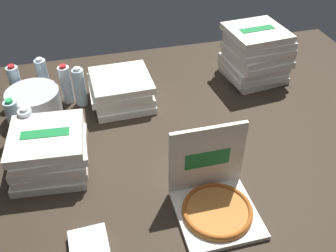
% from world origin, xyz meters
% --- Properties ---
extents(ground_plane, '(3.20, 2.40, 0.02)m').
position_xyz_m(ground_plane, '(0.00, 0.00, -0.01)').
color(ground_plane, '#2D2319').
extents(open_pizza_box, '(0.34, 0.35, 0.37)m').
position_xyz_m(open_pizza_box, '(0.13, -0.35, 0.07)').
color(open_pizza_box, silver).
rests_on(open_pizza_box, ground_plane).
extents(pizza_stack_right_near, '(0.40, 0.39, 0.34)m').
position_xyz_m(pizza_stack_right_near, '(0.76, 0.64, 0.17)').
color(pizza_stack_right_near, silver).
rests_on(pizza_stack_right_near, ground_plane).
extents(pizza_stack_center_far, '(0.39, 0.39, 0.22)m').
position_xyz_m(pizza_stack_center_far, '(-0.55, 0.09, 0.11)').
color(pizza_stack_center_far, silver).
rests_on(pizza_stack_center_far, ground_plane).
extents(pizza_stack_right_mid, '(0.37, 0.37, 0.17)m').
position_xyz_m(pizza_stack_right_mid, '(-0.13, 0.57, 0.08)').
color(pizza_stack_right_mid, silver).
rests_on(pizza_stack_right_mid, ground_plane).
extents(ice_bucket, '(0.30, 0.30, 0.17)m').
position_xyz_m(ice_bucket, '(-0.63, 0.56, 0.08)').
color(ice_bucket, '#B7BABF').
rests_on(ice_bucket, ground_plane).
extents(water_bottle_1, '(0.07, 0.07, 0.25)m').
position_xyz_m(water_bottle_1, '(-0.73, 0.73, 0.12)').
color(water_bottle_1, silver).
rests_on(water_bottle_1, ground_plane).
extents(water_bottle_2, '(0.07, 0.07, 0.25)m').
position_xyz_m(water_bottle_2, '(-0.65, 0.28, 0.12)').
color(water_bottle_2, white).
rests_on(water_bottle_2, ground_plane).
extents(water_bottle_3, '(0.07, 0.07, 0.25)m').
position_xyz_m(water_bottle_3, '(-0.44, 0.66, 0.12)').
color(water_bottle_3, white).
rests_on(water_bottle_3, ground_plane).
extents(water_bottle_4, '(0.07, 0.07, 0.25)m').
position_xyz_m(water_bottle_4, '(-0.72, 0.37, 0.12)').
color(water_bottle_4, silver).
rests_on(water_bottle_4, ground_plane).
extents(water_bottle_5, '(0.07, 0.07, 0.25)m').
position_xyz_m(water_bottle_5, '(-0.57, 0.78, 0.12)').
color(water_bottle_5, silver).
rests_on(water_bottle_5, ground_plane).
extents(water_bottle_6, '(0.07, 0.07, 0.25)m').
position_xyz_m(water_bottle_6, '(-0.37, 0.61, 0.12)').
color(water_bottle_6, silver).
rests_on(water_bottle_6, ground_plane).
extents(napkin_pile, '(0.16, 0.16, 0.04)m').
position_xyz_m(napkin_pile, '(-0.42, -0.42, 0.02)').
color(napkin_pile, white).
rests_on(napkin_pile, ground_plane).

